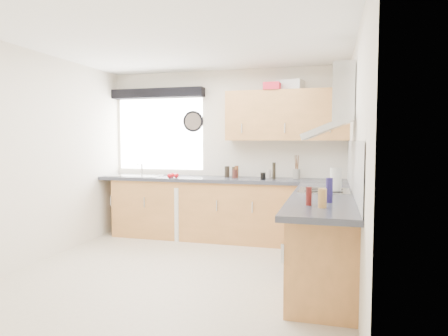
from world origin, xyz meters
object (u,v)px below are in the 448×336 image
(washing_machine, at_px, (174,211))
(oven, at_px, (323,236))
(upper_cabinets, at_px, (286,116))
(extractor_hood, at_px, (335,110))

(washing_machine, bearing_deg, oven, -12.98)
(upper_cabinets, height_order, washing_machine, upper_cabinets)
(extractor_hood, relative_size, washing_machine, 1.01)
(washing_machine, bearing_deg, upper_cabinets, 19.52)
(upper_cabinets, xyz_separation_m, washing_machine, (-1.66, -0.10, -1.41))
(oven, relative_size, upper_cabinets, 0.50)
(extractor_hood, bearing_deg, upper_cabinets, 116.13)
(extractor_hood, height_order, washing_machine, extractor_hood)
(washing_machine, bearing_deg, extractor_hood, -11.92)
(upper_cabinets, distance_m, washing_machine, 2.18)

